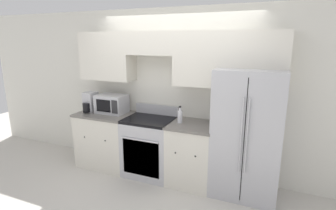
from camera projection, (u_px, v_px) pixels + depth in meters
name	position (u px, v px, depth m)	size (l,w,h in m)	color
ground_plane	(160.00, 186.00, 3.90)	(12.00, 12.00, 0.00)	beige
wall_back	(176.00, 80.00, 4.06)	(8.00, 0.39, 2.60)	silver
lower_cabinets_left	(107.00, 139.00, 4.49)	(0.92, 0.64, 0.93)	silver
lower_cabinets_right	(192.00, 154.00, 3.92)	(0.67, 0.64, 0.93)	silver
oven_range	(150.00, 146.00, 4.18)	(0.76, 0.65, 1.09)	#B7B7BC
refrigerator	(247.00, 133.00, 3.60)	(0.88, 0.81, 1.76)	#B7B7BC
microwave	(112.00, 104.00, 4.38)	(0.49, 0.35, 0.31)	#B7B7BC
bottle	(180.00, 116.00, 3.85)	(0.07, 0.07, 0.25)	silver
paper_towel_holder	(90.00, 103.00, 4.45)	(0.18, 0.29, 0.34)	#B7B7BC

